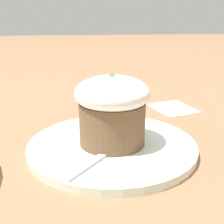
{
  "coord_description": "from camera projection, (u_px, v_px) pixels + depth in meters",
  "views": [
    {
      "loc": [
        -0.43,
        0.04,
        0.21
      ],
      "look_at": [
        0.0,
        0.0,
        0.06
      ],
      "focal_mm": 50.0,
      "sensor_mm": 36.0,
      "label": 1
    }
  ],
  "objects": [
    {
      "name": "spoon",
      "position": [
        108.0,
        151.0,
        0.44
      ],
      "size": [
        0.11,
        0.1,
        0.01
      ],
      "color": "#B7B7BC",
      "rests_on": "dessert_plate"
    },
    {
      "name": "ground_plane",
      "position": [
        112.0,
        150.0,
        0.47
      ],
      "size": [
        4.0,
        4.0,
        0.0
      ],
      "primitive_type": "plane",
      "color": "#846042"
    },
    {
      "name": "dessert_plate",
      "position": [
        112.0,
        146.0,
        0.47
      ],
      "size": [
        0.25,
        0.25,
        0.01
      ],
      "color": "silver",
      "rests_on": "ground_plane"
    },
    {
      "name": "carrot_cake",
      "position": [
        112.0,
        108.0,
        0.45
      ],
      "size": [
        0.11,
        0.11,
        0.11
      ],
      "color": "brown",
      "rests_on": "dessert_plate"
    },
    {
      "name": "paper_napkin",
      "position": [
        173.0,
        108.0,
        0.67
      ],
      "size": [
        0.11,
        0.1,
        0.0
      ],
      "color": "white",
      "rests_on": "ground_plane"
    }
  ]
}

